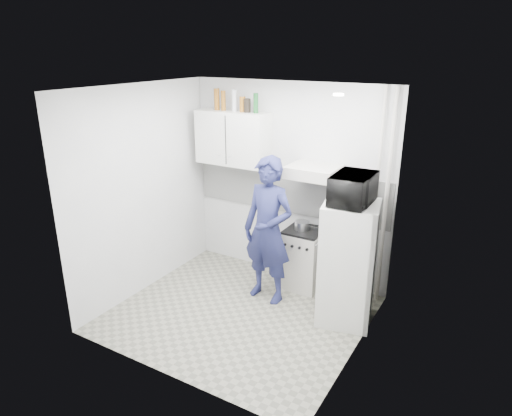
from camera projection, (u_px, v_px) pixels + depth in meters
The scene contains 23 objects.
floor at pixel (239, 314), 5.41m from camera, with size 2.80×2.80×0.00m, color gray.
ceiling at pixel (236, 88), 4.54m from camera, with size 2.80×2.80×0.00m, color white.
wall_back at pixel (289, 183), 5.99m from camera, with size 2.80×2.80×0.00m, color silver.
wall_left at pixel (142, 191), 5.64m from camera, with size 2.60×2.60×0.00m, color silver.
wall_right at pixel (363, 236), 4.30m from camera, with size 2.60×2.60×0.00m, color silver.
person at pixel (268, 230), 5.47m from camera, with size 0.66×0.43×1.81m, color #1E214D.
stove at pixel (303, 259), 5.92m from camera, with size 0.48×0.48×0.77m, color beige.
fridge at pixel (348, 263), 5.08m from camera, with size 0.59×0.59×1.42m, color white.
stove_top at pixel (305, 231), 5.79m from camera, with size 0.46×0.46×0.03m, color black.
saucepan at pixel (302, 225), 5.78m from camera, with size 0.19×0.19×0.10m, color silver.
microwave at pixel (353, 189), 4.79m from camera, with size 0.39×0.58×0.32m, color black.
bottle_b at pixel (217, 99), 5.97m from camera, with size 0.07×0.07×0.28m, color brown.
bottle_c at pixel (223, 101), 5.93m from camera, with size 0.06×0.06×0.25m, color brown.
bottle_d at pixel (234, 100), 5.84m from camera, with size 0.06×0.06×0.28m, color #B2B7BC.
canister_a at pixel (243, 104), 5.80m from camera, with size 0.08×0.08×0.20m, color brown.
canister_b at pixel (247, 106), 5.77m from camera, with size 0.09×0.09×0.17m, color black.
bottle_e at pixel (256, 103), 5.69m from camera, with size 0.06×0.06×0.25m, color #144C1E.
upper_cabinet at pixel (233, 138), 6.02m from camera, with size 1.00×0.35×0.70m, color white.
range_hood at pixel (314, 172), 5.48m from camera, with size 0.60×0.50×0.14m, color beige.
backsplash at pixel (288, 190), 6.01m from camera, with size 2.74×0.03×0.60m, color white.
pipe_a at pixel (386, 200), 5.30m from camera, with size 0.05×0.05×2.60m, color beige.
pipe_b at pixel (376, 199), 5.36m from camera, with size 0.04×0.04×2.60m, color beige.
ceiling_spot_fixture at pixel (338, 95), 4.23m from camera, with size 0.10×0.10×0.02m, color white.
Camera 1 is at (2.53, -3.93, 2.99)m, focal length 32.00 mm.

